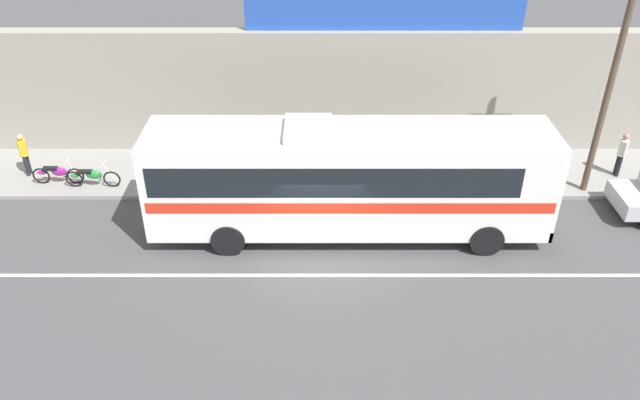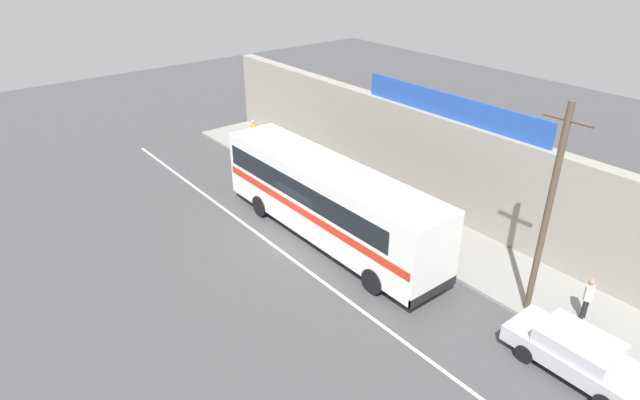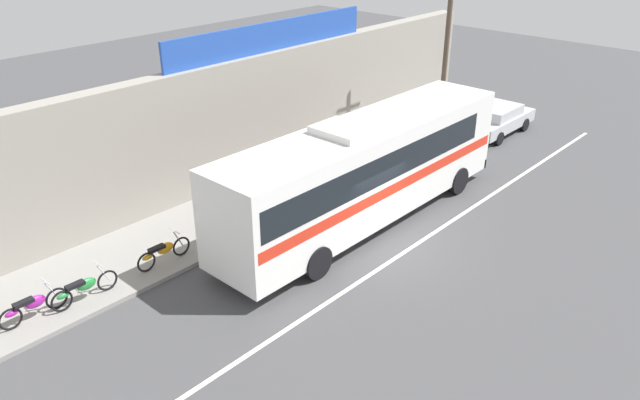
% 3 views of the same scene
% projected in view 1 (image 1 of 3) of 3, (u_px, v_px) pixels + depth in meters
% --- Properties ---
extents(ground_plane, '(70.00, 70.00, 0.00)m').
position_uv_depth(ground_plane, '(322.00, 259.00, 18.94)').
color(ground_plane, '#444447').
extents(sidewalk_slab, '(30.00, 3.60, 0.14)m').
position_uv_depth(sidewalk_slab, '(322.00, 173.00, 23.31)').
color(sidewalk_slab, gray).
rests_on(sidewalk_slab, ground_plane).
extents(storefront_facade, '(30.00, 0.70, 4.80)m').
position_uv_depth(storefront_facade, '(322.00, 92.00, 23.90)').
color(storefront_facade, gray).
rests_on(storefront_facade, ground_plane).
extents(storefront_billboard, '(10.06, 0.12, 1.10)m').
position_uv_depth(storefront_billboard, '(386.00, 15.00, 22.33)').
color(storefront_billboard, '#234CAD').
rests_on(storefront_billboard, storefront_facade).
extents(road_center_stripe, '(30.00, 0.14, 0.01)m').
position_uv_depth(road_center_stripe, '(322.00, 275.00, 18.26)').
color(road_center_stripe, silver).
rests_on(road_center_stripe, ground_plane).
extents(intercity_bus, '(12.29, 2.64, 3.78)m').
position_uv_depth(intercity_bus, '(348.00, 176.00, 19.07)').
color(intercity_bus, white).
rests_on(intercity_bus, ground_plane).
extents(utility_pole, '(1.60, 0.22, 7.75)m').
position_uv_depth(utility_pole, '(613.00, 83.00, 20.01)').
color(utility_pole, brown).
rests_on(utility_pole, sidewalk_slab).
extents(motorcycle_red, '(1.87, 0.56, 0.94)m').
position_uv_depth(motorcycle_red, '(166.00, 176.00, 22.11)').
color(motorcycle_red, black).
rests_on(motorcycle_red, sidewalk_slab).
extents(motorcycle_orange, '(1.85, 0.56, 0.94)m').
position_uv_depth(motorcycle_orange, '(59.00, 173.00, 22.30)').
color(motorcycle_orange, black).
rests_on(motorcycle_orange, sidewalk_slab).
extents(motorcycle_green, '(1.96, 0.56, 0.94)m').
position_uv_depth(motorcycle_green, '(93.00, 176.00, 22.10)').
color(motorcycle_green, black).
rests_on(motorcycle_green, sidewalk_slab).
extents(pedestrian_far_right, '(0.30, 0.48, 1.68)m').
position_uv_depth(pedestrian_far_right, '(624.00, 152.00, 22.48)').
color(pedestrian_far_right, black).
rests_on(pedestrian_far_right, sidewalk_slab).
extents(pedestrian_by_curb, '(0.30, 0.48, 1.63)m').
position_uv_depth(pedestrian_by_curb, '(26.00, 151.00, 22.60)').
color(pedestrian_by_curb, black).
rests_on(pedestrian_by_curb, sidewalk_slab).
extents(pedestrian_far_left, '(0.30, 0.48, 1.61)m').
position_uv_depth(pedestrian_far_left, '(422.00, 157.00, 22.26)').
color(pedestrian_far_left, navy).
rests_on(pedestrian_far_left, sidewalk_slab).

